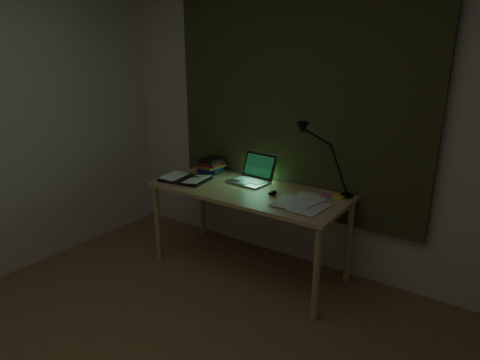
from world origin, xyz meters
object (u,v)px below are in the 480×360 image
object	(u,v)px
laptop	(248,169)
book_stack	(211,165)
desk_lamp	(349,163)
desk	(248,230)
open_textbook	(185,179)
loose_papers	(301,201)

from	to	relation	value
laptop	book_stack	world-z (taller)	laptop
desk_lamp	book_stack	bearing A→B (deg)	-166.55
desk	book_stack	bearing A→B (deg)	159.89
desk	desk_lamp	distance (m)	0.98
desk	desk_lamp	xyz separation A→B (m)	(0.70, 0.27, 0.62)
book_stack	desk_lamp	xyz separation A→B (m)	(1.23, 0.08, 0.19)
desk	book_stack	world-z (taller)	book_stack
open_textbook	desk_lamp	size ratio (longest dim) A/B	0.72
desk	laptop	bearing A→B (deg)	125.01
open_textbook	desk	bearing A→B (deg)	2.56
laptop	loose_papers	size ratio (longest dim) A/B	1.02
desk_lamp	desk	bearing A→B (deg)	-148.93
open_textbook	loose_papers	xyz separation A→B (m)	(1.04, 0.09, -0.01)
laptop	open_textbook	xyz separation A→B (m)	(-0.47, -0.25, -0.10)
desk_lamp	loose_papers	bearing A→B (deg)	-117.74
loose_papers	laptop	bearing A→B (deg)	164.31
laptop	open_textbook	size ratio (longest dim) A/B	0.96
desk	loose_papers	size ratio (longest dim) A/B	4.38
desk	desk_lamp	world-z (taller)	desk_lamp
open_textbook	desk_lamp	bearing A→B (deg)	8.35
laptop	desk_lamp	size ratio (longest dim) A/B	0.69
book_stack	loose_papers	size ratio (longest dim) A/B	0.60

